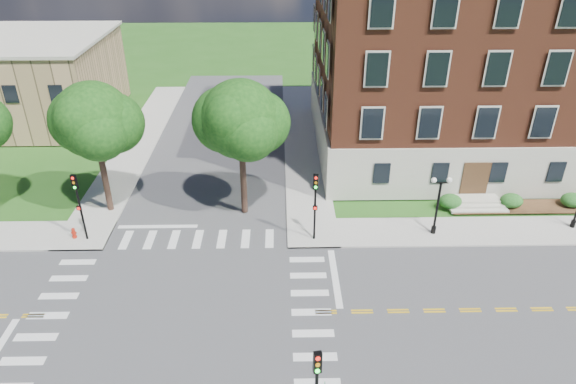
{
  "coord_description": "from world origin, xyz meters",
  "views": [
    {
      "loc": [
        5.52,
        -21.34,
        19.57
      ],
      "look_at": [
        6.06,
        7.88,
        3.2
      ],
      "focal_mm": 32.0,
      "sensor_mm": 36.0,
      "label": 1
    }
  ],
  "objects_px": {
    "traffic_signal_ne": "(315,199)",
    "fire_hydrant": "(74,233)",
    "traffic_signal_nw": "(78,199)",
    "twin_lamp_west": "(438,202)"
  },
  "relations": [
    {
      "from": "traffic_signal_ne",
      "to": "twin_lamp_west",
      "type": "bearing_deg",
      "value": 3.79
    },
    {
      "from": "twin_lamp_west",
      "to": "traffic_signal_ne",
      "type": "bearing_deg",
      "value": -176.21
    },
    {
      "from": "traffic_signal_nw",
      "to": "twin_lamp_west",
      "type": "bearing_deg",
      "value": 0.71
    },
    {
      "from": "traffic_signal_nw",
      "to": "fire_hydrant",
      "type": "distance_m",
      "value": 2.86
    },
    {
      "from": "traffic_signal_nw",
      "to": "fire_hydrant",
      "type": "xyz_separation_m",
      "value": [
        -0.88,
        0.17,
        -2.72
      ]
    },
    {
      "from": "traffic_signal_nw",
      "to": "twin_lamp_west",
      "type": "xyz_separation_m",
      "value": [
        23.29,
        0.29,
        -0.66
      ]
    },
    {
      "from": "traffic_signal_nw",
      "to": "fire_hydrant",
      "type": "height_order",
      "value": "traffic_signal_nw"
    },
    {
      "from": "traffic_signal_ne",
      "to": "twin_lamp_west",
      "type": "distance_m",
      "value": 8.18
    },
    {
      "from": "traffic_signal_ne",
      "to": "traffic_signal_nw",
      "type": "bearing_deg",
      "value": 179.05
    },
    {
      "from": "traffic_signal_ne",
      "to": "fire_hydrant",
      "type": "relative_size",
      "value": 6.4
    }
  ]
}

